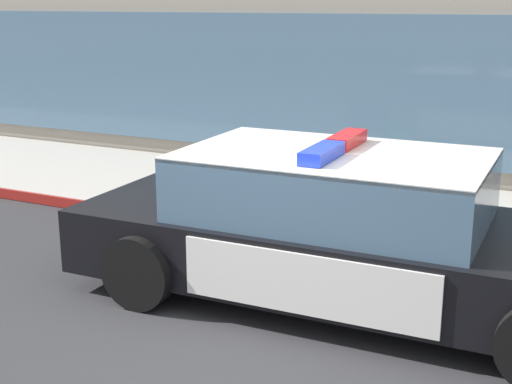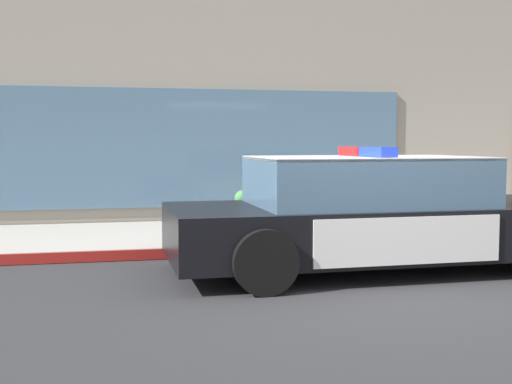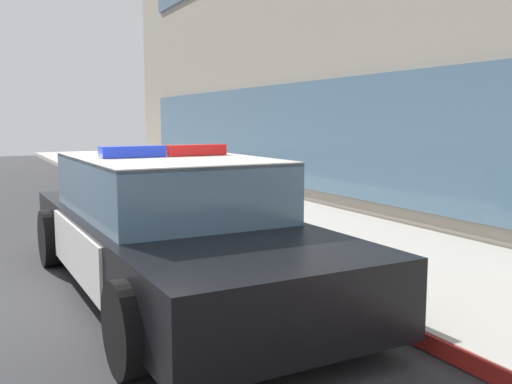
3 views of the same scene
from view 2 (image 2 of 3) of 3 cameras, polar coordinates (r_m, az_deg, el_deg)
name	(u,v)px [view 2 (image 2 of 3)]	position (r m, az deg, el deg)	size (l,w,h in m)	color
ground	(358,287)	(6.93, 9.17, -8.48)	(48.00, 48.00, 0.00)	#303033
sidewalk	(277,234)	(10.25, 1.91, -3.78)	(48.00, 2.94, 0.15)	#B2ADA3
curb_red_paint	(303,249)	(8.84, 4.26, -5.12)	(28.80, 0.04, 0.14)	maroon
storefront_building	(139,47)	(17.30, -10.50, 12.73)	(25.70, 11.60, 8.12)	gray
police_cruiser	(376,214)	(7.81, 10.76, -1.97)	(5.16, 2.18, 1.49)	black
fire_hydrant	(243,217)	(8.94, -1.20, -2.24)	(0.34, 0.39, 0.73)	#4C994C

